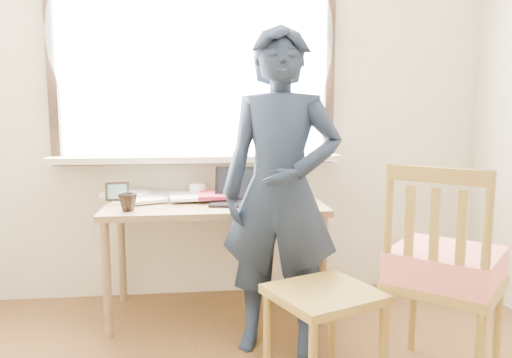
{
  "coord_description": "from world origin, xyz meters",
  "views": [
    {
      "loc": [
        -0.2,
        -1.31,
        1.24
      ],
      "look_at": [
        0.07,
        0.95,
        0.92
      ],
      "focal_mm": 35.0,
      "sensor_mm": 36.0,
      "label": 1
    }
  ],
  "objects": [
    {
      "name": "work_chair",
      "position": [
        0.36,
        0.76,
        0.38
      ],
      "size": [
        0.56,
        0.55,
        0.45
      ],
      "color": "olive",
      "rests_on": "ground"
    },
    {
      "name": "side_chair",
      "position": [
        0.91,
        0.74,
        0.53
      ],
      "size": [
        0.65,
        0.64,
        1.01
      ],
      "color": "olive",
      "rests_on": "ground"
    },
    {
      "name": "person",
      "position": [
        0.22,
        1.14,
        0.83
      ],
      "size": [
        0.7,
        0.56,
        1.65
      ],
      "primitive_type": "imported",
      "rotation": [
        0.0,
        0.0,
        -0.31
      ],
      "color": "#151E30",
      "rests_on": "ground"
    },
    {
      "name": "book_b",
      "position": [
        0.27,
        1.86,
        0.7
      ],
      "size": [
        0.19,
        0.26,
        0.02
      ],
      "primitive_type": "imported",
      "rotation": [
        0.0,
        0.0,
        -0.06
      ],
      "color": "white",
      "rests_on": "desk"
    },
    {
      "name": "mouse",
      "position": [
        0.33,
        1.53,
        0.71
      ],
      "size": [
        0.09,
        0.06,
        0.03
      ],
      "primitive_type": "ellipsoid",
      "color": "black",
      "rests_on": "desk"
    },
    {
      "name": "desk_clutter",
      "position": [
        -0.35,
        1.84,
        0.71
      ],
      "size": [
        0.67,
        0.44,
        0.03
      ],
      "color": "white",
      "rests_on": "desk"
    },
    {
      "name": "laptop",
      "position": [
        0.05,
        1.59,
        0.74
      ],
      "size": [
        0.36,
        0.31,
        0.21
      ],
      "color": "black",
      "rests_on": "desk"
    },
    {
      "name": "desk",
      "position": [
        -0.09,
        1.63,
        0.62
      ],
      "size": [
        1.29,
        0.64,
        0.69
      ],
      "color": "brown",
      "rests_on": "ground"
    },
    {
      "name": "book_a",
      "position": [
        -0.42,
        1.85,
        0.7
      ],
      "size": [
        0.27,
        0.3,
        0.02
      ],
      "primitive_type": "imported",
      "rotation": [
        0.0,
        0.0,
        0.47
      ],
      "color": "white",
      "rests_on": "desk"
    },
    {
      "name": "mug_dark",
      "position": [
        -0.58,
        1.44,
        0.74
      ],
      "size": [
        0.12,
        0.12,
        0.1
      ],
      "primitive_type": "imported",
      "rotation": [
        0.0,
        0.0,
        -0.12
      ],
      "color": "black",
      "rests_on": "desk"
    },
    {
      "name": "picture_frame",
      "position": [
        -0.68,
        1.73,
        0.74
      ],
      "size": [
        0.14,
        0.04,
        0.11
      ],
      "color": "black",
      "rests_on": "desk"
    },
    {
      "name": "mug_white",
      "position": [
        -0.2,
        1.86,
        0.73
      ],
      "size": [
        0.15,
        0.15,
        0.09
      ],
      "primitive_type": "imported",
      "rotation": [
        0.0,
        0.0,
        0.86
      ],
      "color": "white",
      "rests_on": "desk"
    }
  ]
}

